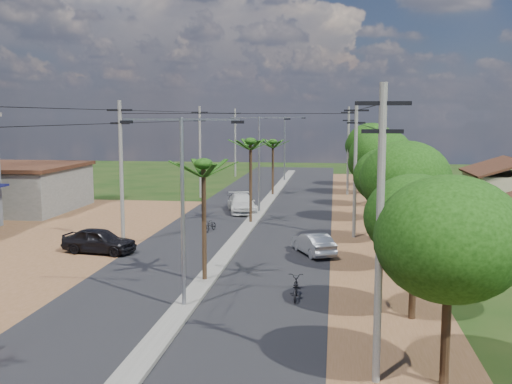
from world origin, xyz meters
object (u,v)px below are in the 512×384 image
car_white_far (242,204)px  moto_rider_east (295,289)px  car_parked_dark (99,241)px  car_silver_mid (313,244)px

car_white_far → moto_rider_east: size_ratio=2.73×
car_parked_dark → moto_rider_east: car_parked_dark is taller
car_silver_mid → car_white_far: bearing=-90.8°
car_silver_mid → car_parked_dark: car_parked_dark is taller
moto_rider_east → car_white_far: bearing=-77.0°
car_white_far → car_parked_dark: (-6.00, -15.92, -0.00)m
car_silver_mid → car_white_far: (-6.50, 14.65, 0.11)m
car_silver_mid → moto_rider_east: bearing=62.1°
car_white_far → moto_rider_east: (6.02, -23.33, -0.25)m
car_white_far → car_parked_dark: size_ratio=1.18×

